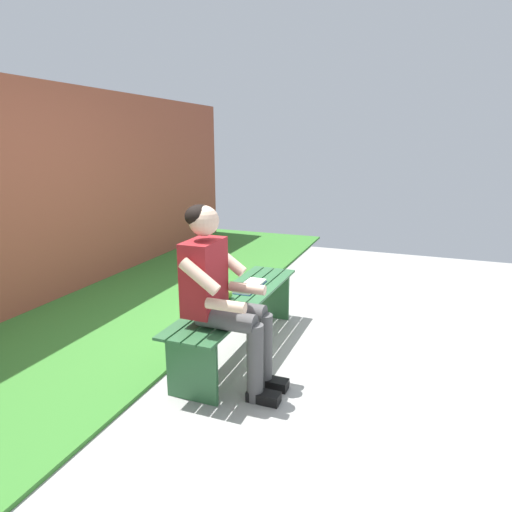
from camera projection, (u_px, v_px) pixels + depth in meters
name	position (u px, v px, depth m)	size (l,w,h in m)	color
ground_plane	(330.00, 486.00, 2.23)	(10.00, 7.00, 0.04)	#9E9E99
grass_strip	(98.00, 324.00, 4.11)	(9.00, 2.16, 0.03)	#387A2D
bench_near	(239.00, 310.00, 3.53)	(1.78, 0.43, 0.47)	#2D6038
person_seated	(221.00, 291.00, 2.93)	(0.50, 0.69, 1.27)	maroon
apple	(228.00, 294.00, 3.46)	(0.07, 0.07, 0.07)	#72B738
book_open	(250.00, 286.00, 3.73)	(0.41, 0.16, 0.02)	white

